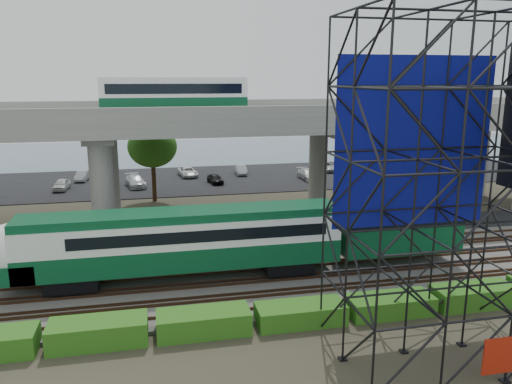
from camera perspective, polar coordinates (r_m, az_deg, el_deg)
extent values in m
plane|color=#474233|center=(30.27, 0.82, -11.21)|extent=(140.00, 140.00, 0.00)
cube|color=slate|center=(32.02, 0.02, -9.62)|extent=(90.00, 12.00, 0.20)
cube|color=black|center=(39.89, -2.53, -5.10)|extent=(90.00, 5.00, 0.08)
cube|color=black|center=(62.47, -6.10, 1.47)|extent=(90.00, 18.00, 0.08)
cube|color=#485B76|center=(84.07, -7.69, 4.37)|extent=(140.00, 40.00, 0.03)
cube|color=#472D1E|center=(27.75, 2.10, -12.92)|extent=(90.00, 0.08, 0.16)
cube|color=#472D1E|center=(29.02, 1.40, -11.72)|extent=(90.00, 0.08, 0.16)
cube|color=#472D1E|center=(29.51, 1.14, -11.27)|extent=(90.00, 0.08, 0.16)
cube|color=#472D1E|center=(30.80, 0.52, -10.20)|extent=(90.00, 0.08, 0.16)
cube|color=#472D1E|center=(31.30, 0.30, -9.81)|extent=(90.00, 0.08, 0.16)
cube|color=#472D1E|center=(32.61, -0.25, -8.85)|extent=(90.00, 0.08, 0.16)
cube|color=#472D1E|center=(33.12, -0.45, -8.50)|extent=(90.00, 0.08, 0.16)
cube|color=#472D1E|center=(34.43, -0.93, -7.64)|extent=(90.00, 0.08, 0.16)
cube|color=#472D1E|center=(34.95, -1.11, -7.32)|extent=(90.00, 0.08, 0.16)
cube|color=#472D1E|center=(36.28, -1.54, -6.55)|extent=(90.00, 0.08, 0.16)
cube|color=black|center=(31.53, -20.20, -9.44)|extent=(3.00, 2.20, 0.90)
cube|color=black|center=(32.21, 3.55, -8.15)|extent=(3.00, 2.20, 0.90)
cube|color=#0A4827|center=(30.79, -8.24, -6.99)|extent=(19.00, 3.00, 1.40)
cube|color=white|center=(30.33, -8.33, -4.41)|extent=(19.00, 3.00, 1.50)
cube|color=#0A4827|center=(30.05, -8.39, -2.59)|extent=(19.00, 2.60, 0.50)
cube|color=black|center=(30.39, -6.45, -4.22)|extent=(15.00, 3.06, 0.70)
ellipsoid|color=white|center=(31.44, -25.93, -6.04)|extent=(3.60, 3.00, 3.20)
cube|color=#0A4827|center=(31.78, -25.74, -7.84)|extent=(2.60, 3.00, 1.10)
cube|color=#0A4827|center=(34.22, 15.82, -3.55)|extent=(8.00, 3.00, 3.40)
cube|color=#9E9B93|center=(43.53, -3.86, 7.93)|extent=(80.00, 12.00, 1.20)
cube|color=#9E9B93|center=(37.77, -2.62, 8.93)|extent=(80.00, 0.50, 1.10)
cube|color=#9E9B93|center=(49.13, -4.85, 9.82)|extent=(80.00, 0.50, 1.10)
cylinder|color=#9E9B93|center=(40.49, -17.17, 0.41)|extent=(1.80, 1.80, 8.00)
cylinder|color=#9E9B93|center=(47.33, -16.47, 2.21)|extent=(1.80, 1.80, 8.00)
cube|color=#9E9B93|center=(43.35, -17.11, 6.17)|extent=(2.40, 9.00, 0.60)
cylinder|color=#9E9B93|center=(43.42, 10.10, 1.61)|extent=(1.80, 1.80, 8.00)
cylinder|color=#9E9B93|center=(49.86, 7.10, 3.16)|extent=(1.80, 1.80, 8.00)
cube|color=#9E9B93|center=(46.10, 8.65, 6.97)|extent=(2.40, 9.00, 0.60)
cylinder|color=#9E9B93|center=(58.24, 24.13, 3.53)|extent=(1.80, 1.80, 8.00)
cube|color=#9E9B93|center=(55.05, 26.61, 6.71)|extent=(2.40, 9.00, 0.60)
cube|color=black|center=(43.07, -9.23, 9.01)|extent=(12.00, 2.50, 0.70)
cube|color=#0A4827|center=(43.03, -9.27, 10.07)|extent=(12.00, 2.50, 0.90)
cube|color=white|center=(42.99, -9.33, 11.53)|extent=(12.00, 2.50, 1.30)
cube|color=black|center=(42.99, -9.33, 11.60)|extent=(11.00, 2.56, 0.80)
cube|color=white|center=(42.98, -9.37, 12.60)|extent=(12.00, 2.40, 0.30)
cube|color=navy|center=(25.47, 17.59, 5.38)|extent=(8.10, 0.08, 8.25)
cube|color=#AD1E0C|center=(23.89, 26.95, -16.22)|extent=(2.40, 0.08, 1.60)
cube|color=black|center=(25.82, 19.57, -16.43)|extent=(9.36, 6.36, 0.08)
cube|color=#2C6216|center=(25.67, -17.57, -15.04)|extent=(4.60, 1.80, 1.20)
cube|color=#2C6216|center=(25.61, -6.00, -14.59)|extent=(4.60, 1.80, 1.15)
cube|color=#2C6216|center=(26.53, 5.11, -13.69)|extent=(4.60, 1.80, 1.03)
cube|color=#2C6216|center=(28.30, 15.07, -12.35)|extent=(4.60, 1.80, 1.01)
cube|color=#2C6216|center=(30.76, 23.57, -10.81)|extent=(4.60, 1.80, 1.12)
cylinder|color=#382314|center=(45.39, 14.71, -0.20)|extent=(0.44, 0.44, 4.80)
ellipsoid|color=#2C6216|center=(44.79, 14.94, 3.79)|extent=(4.94, 4.94, 4.18)
cylinder|color=#382314|center=(51.89, -11.60, 1.58)|extent=(0.44, 0.44, 4.80)
ellipsoid|color=#2C6216|center=(51.37, -11.76, 5.08)|extent=(4.94, 4.94, 4.18)
imported|color=#BDBDBD|center=(59.93, -21.33, 0.79)|extent=(1.69, 3.67, 1.22)
imported|color=#95999C|center=(64.55, -19.24, 1.76)|extent=(1.60, 3.71, 1.19)
imported|color=#AFB4B7|center=(59.11, -13.61, 1.22)|extent=(2.78, 4.84, 1.32)
imported|color=silver|center=(64.16, -7.80, 2.30)|extent=(2.60, 4.50, 1.18)
imported|color=black|center=(59.55, -4.70, 1.54)|extent=(1.89, 3.53, 1.14)
imported|color=#A0A1A7|center=(65.01, -1.71, 2.57)|extent=(1.52, 3.77, 1.22)
imported|color=#BABABA|center=(62.04, 5.98, 2.02)|extent=(2.01, 4.42, 1.25)
imported|color=#94969B|center=(68.01, 7.97, 2.91)|extent=(2.41, 4.50, 1.20)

